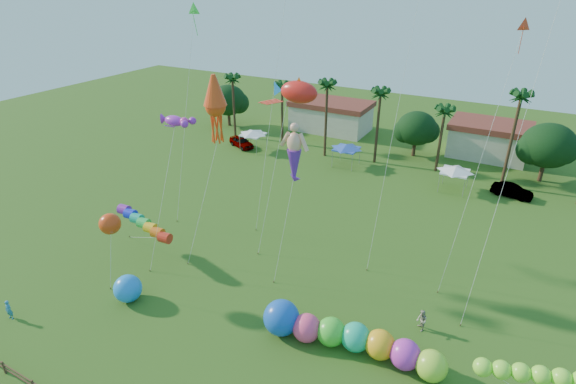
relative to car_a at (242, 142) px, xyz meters
The scene contains 19 objects.
ground 42.56m from the car_a, 58.45° to the right, with size 160.00×160.00×0.00m, color #285116.
tree_line 27.19m from the car_a, 16.67° to the left, with size 69.46×8.91×11.00m.
buildings_row 23.62m from the car_a, 35.62° to the left, with size 35.00×7.00×4.00m.
tent_row 16.38m from the car_a, ahead, with size 31.00×4.00×0.60m.
car_a is the anchor object (origin of this frame).
car_b 36.58m from the car_a, ahead, with size 1.54×4.42×1.46m, color #4C4C54.
spectator_a 39.35m from the car_a, 81.81° to the right, with size 0.58×0.38×1.58m, color teal.
spectator_b 41.45m from the car_a, 37.83° to the right, with size 0.82×0.64×1.69m, color #A09A85.
caterpillar_inflatable 41.24m from the car_a, 46.24° to the right, with size 12.74×3.61×2.59m.
blue_ball 35.17m from the car_a, 70.46° to the right, with size 2.18×2.18×2.18m, color #1B83F5.
rainbow_tube 29.98m from the car_a, 71.08° to the right, with size 8.56×2.72×3.46m.
green_worm 47.80m from the car_a, 39.05° to the right, with size 10.31×2.36×3.60m.
orange_ball_kite 34.06m from the car_a, 72.90° to the right, with size 2.02×2.02×6.73m.
merman_kite 32.36m from the car_a, 47.46° to the right, with size 2.35×4.05×12.60m.
fish_kite 28.55m from the car_a, 43.24° to the right, with size 5.51×7.26×15.05m.
squid_kite 29.84m from the car_a, 59.18° to the right, with size 2.23×5.02×16.18m.
lobster_kite 30.42m from the car_a, 65.88° to the right, with size 3.54×5.35×13.17m.
delta_kite_red 42.83m from the car_a, 25.29° to the right, with size 2.44×4.70×20.63m.
delta_kite_green 28.15m from the car_a, 65.27° to the right, with size 2.70×3.45×20.98m.
Camera 1 is at (14.02, -15.53, 23.23)m, focal length 28.00 mm.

